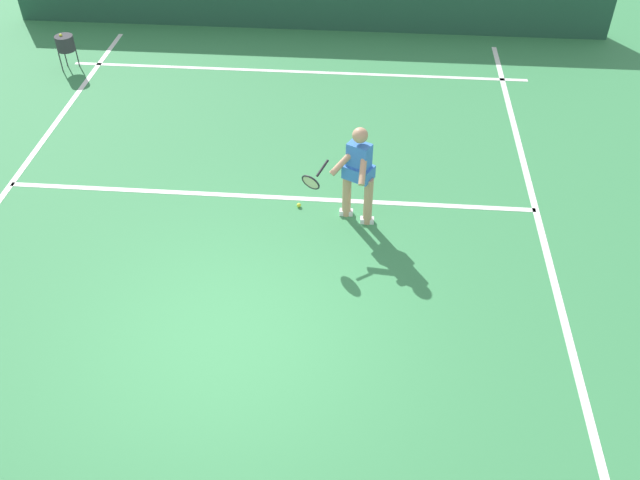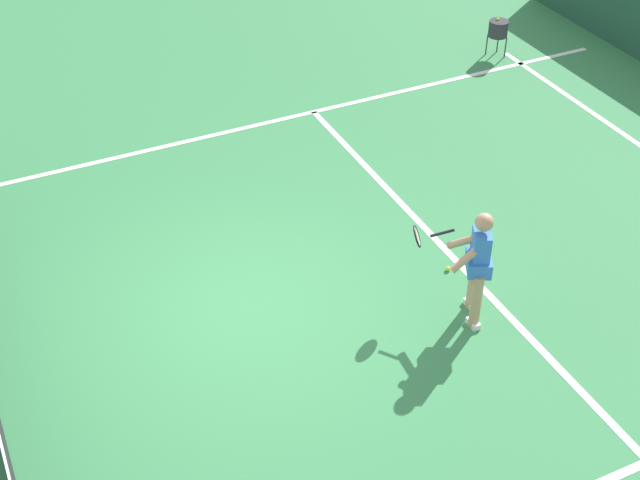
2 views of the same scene
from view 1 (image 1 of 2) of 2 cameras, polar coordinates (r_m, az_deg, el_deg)
name	(u,v)px [view 1 (image 1 of 2)]	position (r m, az deg, el deg)	size (l,w,h in m)	color
ground_plane	(234,336)	(8.63, -7.14, -7.91)	(25.11, 25.11, 0.00)	#38844C
baseline_marking	(297,72)	(14.35, -1.93, 13.78)	(9.23, 0.10, 0.01)	white
service_line_marking	(267,197)	(10.73, -4.41, 3.59)	(8.23, 0.10, 0.01)	white
sideline_left_marking	(574,357)	(8.87, 20.28, -9.10)	(0.10, 17.32, 0.01)	white
tennis_player	(357,172)	(9.77, 3.08, 5.64)	(1.05, 0.82, 1.55)	tan
tennis_ball_near	(299,205)	(10.48, -1.77, 2.91)	(0.07, 0.07, 0.07)	#D1E533
ball_hopper	(65,43)	(15.11, -20.38, 15.03)	(0.36, 0.36, 0.74)	#333338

